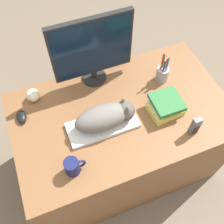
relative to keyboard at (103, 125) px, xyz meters
The scene contains 11 objects.
ground_plane 0.81m from the keyboard, 67.88° to the right, with size 12.00×12.00×0.00m, color #6B5B4C.
desk 0.40m from the keyboard, 19.55° to the left, with size 1.28×0.78×0.71m.
keyboard is the anchor object (origin of this frame).
cat 0.08m from the keyboard, ahead, with size 0.34×0.15×0.14m.
monitor 0.43m from the keyboard, 78.05° to the left, with size 0.48×0.15×0.45m.
computer_mouse 0.47m from the keyboard, 152.12° to the left, with size 0.06×0.09×0.04m.
coffee_mug 0.30m from the keyboard, 140.13° to the right, with size 0.11×0.08×0.10m.
pen_cup 0.50m from the keyboard, 21.92° to the left, with size 0.08×0.08×0.23m.
baseball 0.46m from the keyboard, 134.12° to the left, with size 0.08×0.08×0.08m.
phone 0.50m from the keyboard, 25.99° to the right, with size 0.05×0.03×0.13m.
book_stack 0.38m from the keyboard, ahead, with size 0.19×0.17×0.10m.
Camera 1 is at (-0.36, -0.37, 1.99)m, focal length 42.00 mm.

